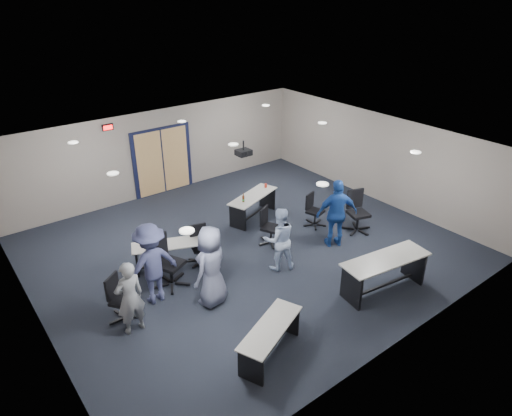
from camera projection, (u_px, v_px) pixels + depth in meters
floor at (247, 248)px, 11.77m from camera, size 10.00×10.00×0.00m
back_wall at (161, 152)px, 14.35m from camera, size 10.00×0.04×2.70m
front_wall at (399, 289)px, 7.98m from camera, size 10.00×0.04×2.70m
left_wall at (29, 273)px, 8.44m from camera, size 0.04×9.00×2.70m
right_wall at (378, 158)px, 13.89m from camera, size 0.04×9.00×2.70m
ceiling at (246, 149)px, 10.56m from camera, size 10.00×9.00×0.04m
double_door at (163, 161)px, 14.46m from camera, size 2.00×0.07×2.20m
exit_sign at (108, 127)px, 12.95m from camera, size 0.32×0.07×0.18m
ceiling_projector at (244, 152)px, 11.21m from camera, size 0.35×0.32×0.37m
ceiling_can_lights at (239, 147)px, 10.75m from camera, size 6.24×5.74×0.02m
table_front_left at (270, 336)px, 8.23m from camera, size 1.68×1.12×0.65m
table_front_right at (385, 269)px, 9.93m from camera, size 2.13×0.98×0.83m
table_back_left at (167, 251)px, 10.79m from camera, size 1.69×1.11×0.65m
table_back_right at (253, 202)px, 13.06m from camera, size 1.84×1.13×0.97m
chair_back_a at (170, 262)px, 10.10m from camera, size 1.01×1.01×1.21m
chair_back_b at (201, 246)px, 10.95m from camera, size 0.76×0.76×0.97m
chair_back_c at (271, 226)px, 11.77m from camera, size 0.84×0.84×1.00m
chair_back_d at (315, 210)px, 12.66m from camera, size 0.73×0.73×0.94m
chair_loose_left at (123, 299)px, 9.10m from camera, size 0.88×0.88×1.00m
chair_loose_right at (359, 212)px, 12.33m from camera, size 0.91×0.91×1.15m
person_gray at (130, 298)px, 8.67m from camera, size 0.60×0.41×1.58m
person_plaid at (211, 266)px, 9.42m from camera, size 1.03×0.86×1.81m
person_lightblue at (279, 239)px, 10.63m from camera, size 0.93×0.84×1.58m
person_navy at (337, 214)px, 11.52m from camera, size 1.15×0.88×1.82m
person_back at (151, 264)px, 9.48m from camera, size 1.21×0.72×1.83m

